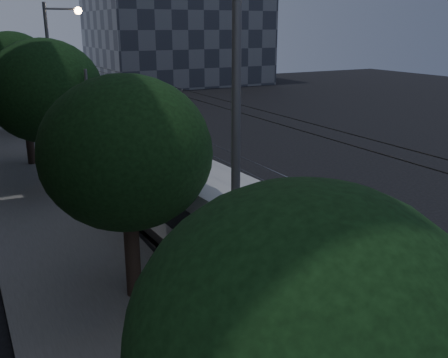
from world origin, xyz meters
TOP-DOWN VIEW (x-y plane):
  - ground at (0.00, 0.00)m, footprint 120.00×120.00m
  - sidewalk at (-7.50, 20.00)m, footprint 5.00×90.00m
  - tram_rails at (2.50, 20.00)m, footprint 4.52×90.00m
  - overhead_wires at (-4.97, 20.00)m, footprint 2.23×90.00m
  - trolleybus at (-3.45, 2.92)m, footprint 3.05×11.78m
  - pickup_silver at (-2.70, 12.69)m, footprint 3.02×5.57m
  - car_white_a at (-3.19, 18.67)m, footprint 2.52×3.98m
  - car_white_b at (-4.19, 19.50)m, footprint 3.00×5.17m
  - car_white_c at (-2.70, 26.16)m, footprint 1.46×4.02m
  - car_white_d at (-3.10, 31.65)m, footprint 3.26×4.94m
  - tree_0 at (-7.00, -7.97)m, footprint 4.51×4.51m
  - tree_1 at (-6.50, 0.72)m, footprint 4.73×4.73m
  - tree_2 at (-6.69, 12.43)m, footprint 5.36×5.36m
  - tree_3 at (-7.00, 17.74)m, footprint 4.25×4.25m
  - tree_4 at (-6.50, 27.38)m, footprint 5.72×5.72m
  - tree_5 at (-6.50, 36.75)m, footprint 3.94×3.94m
  - streetlamp_near at (-4.78, -3.03)m, footprint 2.49×0.44m
  - streetlamp_far at (-4.80, 19.36)m, footprint 2.23×0.44m

SIDE VIEW (x-z plane):
  - ground at x=0.00m, z-range 0.00..0.00m
  - tram_rails at x=2.50m, z-range 0.00..0.02m
  - sidewalk at x=-7.50m, z-range 0.00..0.15m
  - car_white_a at x=-3.19m, z-range 0.00..1.26m
  - car_white_c at x=-2.70m, z-range 0.00..1.32m
  - car_white_b at x=-4.19m, z-range 0.00..1.41m
  - pickup_silver at x=-2.70m, z-range 0.00..1.48m
  - car_white_d at x=-3.10m, z-range 0.00..1.56m
  - trolleybus at x=-3.45m, z-range -1.20..4.43m
  - overhead_wires at x=-4.97m, z-range 0.47..6.47m
  - tree_5 at x=-6.50m, z-range 1.10..6.89m
  - tree_0 at x=-7.00m, z-range 0.99..7.07m
  - tree_1 at x=-6.50m, z-range 1.16..7.77m
  - tree_3 at x=-7.00m, z-range 1.31..7.80m
  - tree_2 at x=-6.69m, z-range 1.22..8.51m
  - tree_4 at x=-6.50m, z-range 1.14..8.60m
  - streetlamp_far at x=-4.80m, z-range 0.98..10.08m
  - streetlamp_near at x=-4.78m, z-range 1.04..11.36m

